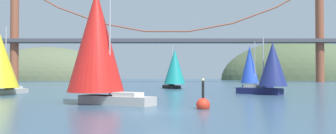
% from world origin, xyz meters
% --- Properties ---
extents(ground_plane, '(360.00, 360.00, 0.00)m').
position_xyz_m(ground_plane, '(0.00, 0.00, 0.00)').
color(ground_plane, '#385670').
extents(headland_left, '(60.96, 44.00, 30.26)m').
position_xyz_m(headland_left, '(-55.00, 135.00, 0.00)').
color(headland_left, '#5B6647').
rests_on(headland_left, ground_plane).
extents(headland_right, '(70.14, 44.00, 36.44)m').
position_xyz_m(headland_right, '(60.00, 135.00, 0.00)').
color(headland_right, '#4C5B3D').
rests_on(headland_right, ground_plane).
extents(suspension_bridge, '(141.66, 6.00, 34.37)m').
position_xyz_m(suspension_bridge, '(0.00, 95.00, 15.30)').
color(suspension_bridge, brown).
rests_on(suspension_bridge, ground_plane).
extents(sailboat_teal_sail, '(5.08, 7.21, 8.23)m').
position_xyz_m(sailboat_teal_sail, '(1.50, 39.93, 3.88)').
color(sailboat_teal_sail, black).
rests_on(sailboat_teal_sail, ground_plane).
extents(sailboat_blue_spinnaker, '(5.81, 7.01, 8.79)m').
position_xyz_m(sailboat_blue_spinnaker, '(16.06, 41.56, 4.18)').
color(sailboat_blue_spinnaker, '#191E4C').
rests_on(sailboat_blue_spinnaker, ground_plane).
extents(sailboat_red_spinnaker, '(9.35, 7.49, 10.98)m').
position_xyz_m(sailboat_red_spinnaker, '(-6.31, 7.65, 5.64)').
color(sailboat_red_spinnaker, '#B7B2A8').
rests_on(sailboat_red_spinnaker, ground_plane).
extents(sailboat_navy_sail, '(6.99, 6.71, 7.81)m').
position_xyz_m(sailboat_navy_sail, '(13.94, 21.18, 3.66)').
color(sailboat_navy_sail, '#191E4C').
rests_on(sailboat_navy_sail, ground_plane).
extents(sailboat_yellow_sail, '(5.59, 8.68, 9.20)m').
position_xyz_m(sailboat_yellow_sail, '(-21.68, 20.52, 4.42)').
color(sailboat_yellow_sail, '#B7B2A8').
rests_on(sailboat_yellow_sail, ground_plane).
extents(channel_buoy, '(1.10, 1.10, 2.64)m').
position_xyz_m(channel_buoy, '(3.06, 2.58, 0.37)').
color(channel_buoy, red).
rests_on(channel_buoy, ground_plane).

